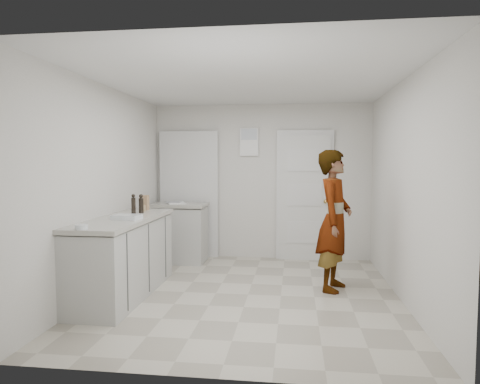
# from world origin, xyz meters

# --- Properties ---
(ground) EXTENTS (4.00, 4.00, 0.00)m
(ground) POSITION_xyz_m (0.00, 0.00, 0.00)
(ground) COLOR gray
(ground) RESTS_ON ground
(room_shell) EXTENTS (4.00, 4.00, 4.00)m
(room_shell) POSITION_xyz_m (-0.17, 1.95, 1.02)
(room_shell) COLOR beige
(room_shell) RESTS_ON ground
(main_counter) EXTENTS (0.64, 1.96, 0.93)m
(main_counter) POSITION_xyz_m (-1.45, -0.20, 0.43)
(main_counter) COLOR #B3B3AF
(main_counter) RESTS_ON ground
(side_counter) EXTENTS (0.84, 0.61, 0.93)m
(side_counter) POSITION_xyz_m (-1.25, 1.55, 0.43)
(side_counter) COLOR #B3B3AF
(side_counter) RESTS_ON ground
(person) EXTENTS (0.58, 0.72, 1.72)m
(person) POSITION_xyz_m (1.02, 0.34, 0.86)
(person) COLOR silver
(person) RESTS_ON ground
(cake_mix_box) EXTENTS (0.13, 0.08, 0.20)m
(cake_mix_box) POSITION_xyz_m (-1.48, 0.59, 1.03)
(cake_mix_box) COLOR #9B704D
(cake_mix_box) RESTS_ON main_counter
(spice_jar) EXTENTS (0.05, 0.05, 0.08)m
(spice_jar) POSITION_xyz_m (-1.43, 0.43, 0.97)
(spice_jar) COLOR tan
(spice_jar) RESTS_ON main_counter
(oil_cruet_a) EXTENTS (0.06, 0.06, 0.24)m
(oil_cruet_a) POSITION_xyz_m (-1.40, 0.25, 1.04)
(oil_cruet_a) COLOR black
(oil_cruet_a) RESTS_ON main_counter
(oil_cruet_b) EXTENTS (0.05, 0.05, 0.25)m
(oil_cruet_b) POSITION_xyz_m (-1.48, 0.19, 1.04)
(oil_cruet_b) COLOR black
(oil_cruet_b) RESTS_ON main_counter
(baking_dish) EXTENTS (0.32, 0.24, 0.05)m
(baking_dish) POSITION_xyz_m (-1.35, -0.35, 0.95)
(baking_dish) COLOR silver
(baking_dish) RESTS_ON main_counter
(egg_bowl) EXTENTS (0.12, 0.12, 0.05)m
(egg_bowl) POSITION_xyz_m (-1.50, -1.10, 0.95)
(egg_bowl) COLOR silver
(egg_bowl) RESTS_ON main_counter
(papers) EXTENTS (0.37, 0.41, 0.01)m
(papers) POSITION_xyz_m (-1.30, 1.56, 0.93)
(papers) COLOR white
(papers) RESTS_ON side_counter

